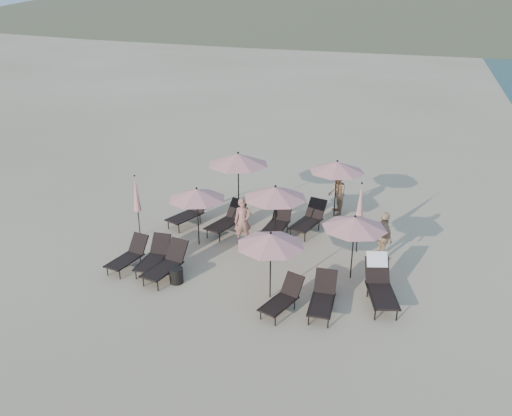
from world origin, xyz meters
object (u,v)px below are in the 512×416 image
(umbrella_open_3, at_px, (238,159))
(beachgoer_c, at_px, (384,237))
(lounger_0, at_px, (129,255))
(umbrella_open_0, at_px, (197,194))
(lounger_1, at_px, (154,256))
(side_table_1, at_px, (328,284))
(beachgoer_b, at_px, (337,194))
(lounger_5, at_px, (380,283))
(lounger_4, at_px, (323,297))
(umbrella_open_2, at_px, (355,223))
(umbrella_closed_1, at_px, (136,194))
(side_table_0, at_px, (176,275))
(lounger_9, at_px, (309,219))
(umbrella_closed_0, at_px, (360,204))
(umbrella_open_1, at_px, (275,193))
(umbrella_open_5, at_px, (271,240))
(lounger_7, at_px, (228,219))
(lounger_6, at_px, (189,212))
(lounger_2, at_px, (167,263))
(lounger_3, at_px, (283,298))
(lounger_8, at_px, (278,222))
(beachgoer_a, at_px, (243,221))
(umbrella_open_4, at_px, (337,167))

(umbrella_open_3, distance_m, beachgoer_c, 6.18)
(lounger_0, xyz_separation_m, umbrella_open_0, (1.35, 2.16, 1.42))
(lounger_1, height_order, side_table_1, lounger_1)
(beachgoer_b, bearing_deg, lounger_1, -55.70)
(lounger_5, bearing_deg, lounger_4, -161.03)
(umbrella_open_2, relative_size, umbrella_open_3, 0.81)
(umbrella_closed_1, xyz_separation_m, side_table_0, (2.72, -2.40, -1.35))
(lounger_9, xyz_separation_m, umbrella_closed_0, (1.88, -1.03, 1.22))
(lounger_1, distance_m, umbrella_closed_1, 2.79)
(umbrella_open_1, height_order, umbrella_open_5, umbrella_open_1)
(lounger_7, xyz_separation_m, lounger_9, (2.73, 1.00, 0.00))
(lounger_4, relative_size, side_table_0, 3.51)
(lounger_1, xyz_separation_m, lounger_6, (-0.51, 3.42, 0.04))
(side_table_1, bearing_deg, umbrella_open_3, 135.18)
(lounger_2, relative_size, umbrella_open_3, 0.69)
(lounger_5, bearing_deg, lounger_2, 169.67)
(lounger_6, bearing_deg, beachgoer_c, 14.43)
(lounger_3, bearing_deg, lounger_2, -171.33)
(lounger_5, relative_size, lounger_8, 1.10)
(umbrella_open_2, height_order, umbrella_open_5, umbrella_open_2)
(side_table_1, relative_size, beachgoer_a, 0.28)
(lounger_6, height_order, beachgoer_a, beachgoer_a)
(lounger_0, relative_size, lounger_4, 0.98)
(lounger_7, distance_m, beachgoer_c, 5.48)
(lounger_0, relative_size, beachgoer_c, 0.97)
(umbrella_closed_0, relative_size, beachgoer_b, 1.46)
(lounger_8, height_order, umbrella_open_2, umbrella_open_2)
(lounger_8, height_order, side_table_0, lounger_8)
(lounger_3, xyz_separation_m, umbrella_open_1, (-1.32, 3.43, 1.59))
(umbrella_open_5, distance_m, umbrella_closed_0, 4.01)
(side_table_1, xyz_separation_m, beachgoer_a, (-3.40, 2.13, 0.57))
(umbrella_open_5, distance_m, side_table_1, 2.29)
(lounger_7, relative_size, side_table_0, 4.07)
(side_table_0, xyz_separation_m, side_table_1, (4.29, 1.01, -0.01))
(umbrella_open_5, height_order, umbrella_closed_1, umbrella_closed_1)
(umbrella_open_4, bearing_deg, side_table_1, -80.55)
(umbrella_open_3, height_order, beachgoer_c, umbrella_open_3)
(lounger_3, distance_m, beachgoer_b, 7.07)
(umbrella_open_3, relative_size, umbrella_closed_1, 1.10)
(lounger_2, distance_m, beachgoer_a, 3.22)
(lounger_0, xyz_separation_m, umbrella_open_1, (3.86, 2.75, 1.57))
(lounger_5, bearing_deg, beachgoer_c, 76.83)
(lounger_6, distance_m, umbrella_open_3, 2.68)
(lounger_3, height_order, umbrella_open_1, umbrella_open_1)
(umbrella_open_5, xyz_separation_m, umbrella_closed_1, (-5.56, 2.23, -0.20))
(lounger_6, height_order, side_table_1, lounger_6)
(lounger_9, xyz_separation_m, umbrella_open_3, (-2.95, 0.66, 1.74))
(umbrella_open_0, height_order, umbrella_open_1, umbrella_open_1)
(umbrella_open_0, height_order, umbrella_closed_0, umbrella_closed_0)
(umbrella_open_3, bearing_deg, umbrella_closed_0, -19.28)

